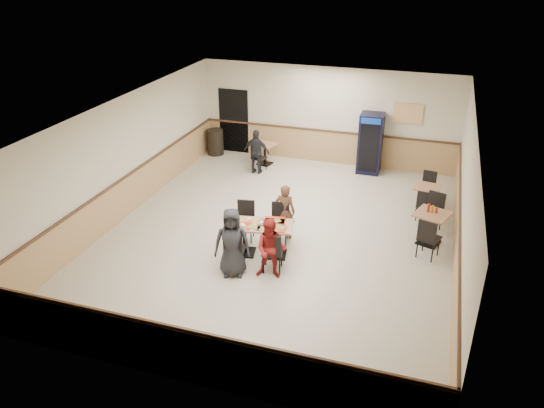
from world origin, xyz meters
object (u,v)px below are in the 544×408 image
(diner_woman_left, at_px, (232,243))
(main_table, at_px, (260,234))
(side_table_near, at_px, (431,223))
(side_table_far, at_px, (426,195))
(back_table, at_px, (265,151))
(trash_bin, at_px, (215,142))
(diner_woman_right, at_px, (271,249))
(lone_diner, at_px, (257,152))
(pepsi_cooler, at_px, (370,143))
(diner_man_opposite, at_px, (285,211))

(diner_woman_left, bearing_deg, main_table, 55.14)
(side_table_near, distance_m, side_table_far, 1.72)
(side_table_near, bearing_deg, back_table, 145.83)
(side_table_near, height_order, back_table, side_table_near)
(side_table_far, height_order, back_table, side_table_far)
(trash_bin, bearing_deg, side_table_near, -28.88)
(diner_woman_right, xyz_separation_m, lone_diner, (-2.13, 5.19, 0.01))
(diner_woman_left, bearing_deg, trash_bin, 98.75)
(main_table, xyz_separation_m, side_table_near, (3.55, 1.66, 0.01))
(diner_woman_left, distance_m, trash_bin, 7.19)
(side_table_far, xyz_separation_m, pepsi_cooler, (-1.80, 2.20, 0.46))
(main_table, distance_m, trash_bin, 6.52)
(diner_woman_left, distance_m, lone_diner, 5.50)
(diner_woman_left, bearing_deg, pepsi_cooler, 56.63)
(diner_woman_left, height_order, side_table_near, diner_woman_left)
(side_table_far, relative_size, trash_bin, 0.86)
(back_table, bearing_deg, side_table_near, -34.17)
(diner_woman_right, distance_m, back_table, 6.33)
(diner_woman_right, bearing_deg, side_table_far, 47.48)
(main_table, xyz_separation_m, pepsi_cooler, (1.56, 5.57, 0.40))
(pepsi_cooler, bearing_deg, main_table, -106.42)
(side_table_near, xyz_separation_m, pepsi_cooler, (-1.99, 3.91, 0.39))
(main_table, xyz_separation_m, trash_bin, (-3.46, 5.53, -0.08))
(side_table_far, bearing_deg, back_table, 160.06)
(main_table, xyz_separation_m, back_table, (-1.63, 5.18, -0.05))
(diner_woman_left, bearing_deg, diner_woman_right, -6.96)
(diner_man_opposite, height_order, side_table_far, diner_man_opposite)
(diner_woman_right, height_order, diner_man_opposite, diner_man_opposite)
(diner_woman_right, bearing_deg, diner_woman_left, -177.41)
(diner_woman_left, relative_size, back_table, 1.97)
(pepsi_cooler, bearing_deg, diner_woman_right, -100.24)
(diner_woman_right, distance_m, trash_bin, 7.45)
(pepsi_cooler, bearing_deg, side_table_near, -63.82)
(side_table_far, height_order, pepsi_cooler, pepsi_cooler)
(diner_woman_left, height_order, trash_bin, diner_woman_left)
(side_table_near, relative_size, side_table_far, 1.27)
(side_table_far, distance_m, back_table, 5.31)
(diner_man_opposite, distance_m, lone_diner, 3.98)
(main_table, relative_size, side_table_far, 2.09)
(diner_woman_left, height_order, diner_man_opposite, diner_woman_left)
(main_table, bearing_deg, back_table, 97.00)
(side_table_near, distance_m, pepsi_cooler, 4.40)
(main_table, height_order, side_table_far, main_table)
(diner_man_opposite, distance_m, side_table_near, 3.34)
(side_table_far, xyz_separation_m, trash_bin, (-6.82, 2.16, -0.03))
(diner_woman_left, distance_m, back_table, 6.25)
(diner_man_opposite, bearing_deg, side_table_far, -142.17)
(lone_diner, bearing_deg, diner_woman_left, 104.10)
(side_table_near, height_order, side_table_far, side_table_near)
(side_table_near, relative_size, pepsi_cooler, 0.51)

